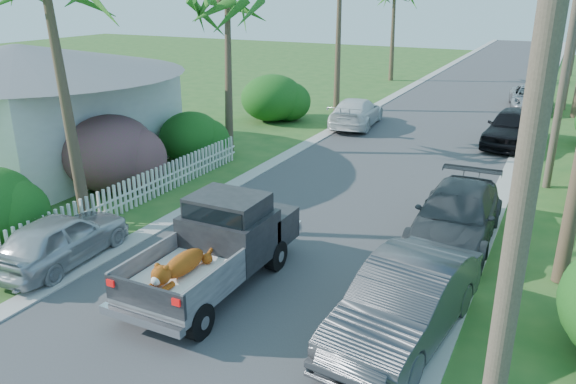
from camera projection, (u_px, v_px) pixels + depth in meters
The scene contains 19 objects.
ground at pixel (199, 339), 11.15m from camera, with size 120.00×120.00×0.00m, color #27541F.
road at pixel (453, 110), 32.13m from camera, with size 8.00×100.00×0.02m, color #38383A.
curb_left at pixel (381, 103), 33.94m from camera, with size 0.60×100.00×0.06m, color #A5A39E.
curb_right at pixel (534, 117), 30.30m from camera, with size 0.60×100.00×0.06m, color #A5A39E.
pickup_truck at pixel (222, 241), 13.08m from camera, with size 1.98×5.12×2.06m.
parked_car_rn at pixel (405, 303), 10.93m from camera, with size 1.67×4.78×1.57m, color #34363A.
parked_car_rm at pixel (456, 216), 15.25m from camera, with size 2.06×5.07×1.47m, color #343639.
parked_car_rf at pixel (513, 128), 24.64m from camera, with size 1.92×4.77×1.62m, color black.
parked_car_rd at pixel (530, 98), 32.09m from camera, with size 2.16×4.69×1.30m, color #9C9EA3.
parked_car_ln at pixel (61, 239), 14.06m from camera, with size 1.54×3.84×1.31m, color #B0B3B7.
parked_car_lf at pixel (356, 113), 28.13m from camera, with size 1.97×4.86×1.41m, color silver.
palm_l_b at pixel (226, 0), 22.00m from camera, with size 4.40×4.40×7.40m.
shrub_l_b at pixel (110, 153), 19.04m from camera, with size 3.00×3.30×2.60m, color #A31758.
shrub_l_c at pixel (191, 137), 22.33m from camera, with size 2.40×2.64×2.00m, color #154012.
shrub_l_d at pixel (272, 98), 29.23m from camera, with size 3.20×3.52×2.40m, color #154012.
picket_fence at pixel (144, 188), 18.14m from camera, with size 0.10×11.00×1.00m, color white.
house_left at pixel (25, 110), 21.80m from camera, with size 9.00×8.00×4.60m.
utility_pole_a at pixel (523, 200), 5.53m from camera, with size 1.60×0.26×9.00m.
utility_pole_b at pixel (568, 53), 18.12m from camera, with size 1.60×0.26×9.00m.
Camera 1 is at (5.86, -7.67, 6.56)m, focal length 35.00 mm.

